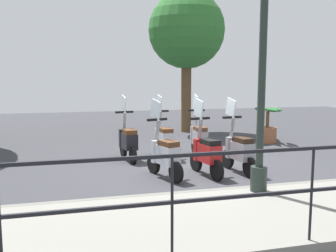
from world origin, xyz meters
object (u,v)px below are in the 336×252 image
(potted_palm, at_px, (267,128))
(scooter_near_2, at_px, (165,154))
(lamp_post_near, at_px, (262,74))
(scooter_far_1, at_px, (164,139))
(scooter_near_1, at_px, (206,152))
(tree_distant, at_px, (187,31))
(scooter_far_0, at_px, (199,137))
(scooter_far_2, at_px, (128,140))
(scooter_near_0, at_px, (239,150))

(potted_palm, height_order, scooter_near_2, scooter_near_2)
(lamp_post_near, bearing_deg, scooter_far_1, 11.97)
(scooter_near_1, xyz_separation_m, scooter_far_1, (1.80, 0.43, 0.00))
(tree_distant, height_order, scooter_far_0, tree_distant)
(lamp_post_near, relative_size, scooter_far_1, 2.73)
(scooter_far_1, height_order, scooter_far_2, same)
(potted_palm, relative_size, scooter_far_1, 0.69)
(lamp_post_near, bearing_deg, tree_distant, -8.52)
(scooter_far_2, bearing_deg, tree_distant, -40.81)
(tree_distant, relative_size, scooter_near_2, 3.21)
(scooter_far_1, relative_size, scooter_far_2, 1.00)
(scooter_near_0, relative_size, scooter_near_2, 1.00)
(tree_distant, relative_size, potted_palm, 4.67)
(scooter_far_0, relative_size, scooter_far_1, 1.00)
(lamp_post_near, height_order, scooter_near_0, lamp_post_near)
(scooter_far_0, bearing_deg, scooter_far_1, 95.10)
(tree_distant, bearing_deg, scooter_far_0, 166.99)
(scooter_near_2, bearing_deg, scooter_far_2, -3.10)
(scooter_near_0, height_order, scooter_near_1, same)
(potted_palm, distance_m, scooter_near_1, 4.49)
(scooter_near_0, xyz_separation_m, scooter_far_1, (1.75, 1.16, 0.00))
(scooter_near_1, xyz_separation_m, scooter_near_2, (0.04, 0.85, 0.00))
(tree_distant, height_order, scooter_near_0, tree_distant)
(scooter_near_1, relative_size, scooter_near_2, 1.00)
(potted_palm, bearing_deg, scooter_near_2, 128.31)
(scooter_far_2, bearing_deg, potted_palm, -79.77)
(scooter_far_1, bearing_deg, scooter_near_2, 161.54)
(potted_palm, distance_m, scooter_far_2, 4.68)
(scooter_near_2, distance_m, scooter_far_0, 2.21)
(scooter_far_0, bearing_deg, scooter_far_2, 95.23)
(scooter_far_0, height_order, scooter_far_1, same)
(lamp_post_near, distance_m, scooter_far_1, 3.81)
(scooter_near_1, distance_m, scooter_near_2, 0.85)
(scooter_near_2, relative_size, scooter_far_0, 1.00)
(scooter_near_2, xyz_separation_m, scooter_far_0, (1.77, -1.32, 0.00))
(lamp_post_near, relative_size, scooter_near_2, 2.73)
(potted_palm, xyz_separation_m, scooter_far_0, (-1.39, 2.68, 0.04))
(scooter_near_1, height_order, scooter_near_2, same)
(lamp_post_near, distance_m, scooter_far_2, 4.06)
(scooter_near_1, bearing_deg, scooter_near_0, -95.97)
(tree_distant, bearing_deg, scooter_near_2, 158.90)
(scooter_near_1, height_order, scooter_far_0, same)
(tree_distant, height_order, potted_palm, tree_distant)
(tree_distant, distance_m, scooter_far_1, 5.48)
(tree_distant, bearing_deg, scooter_near_0, 173.24)
(lamp_post_near, bearing_deg, scooter_near_1, 10.20)
(tree_distant, height_order, scooter_far_1, tree_distant)
(tree_distant, bearing_deg, scooter_far_1, 155.83)
(tree_distant, relative_size, scooter_far_2, 3.21)
(scooter_near_2, bearing_deg, potted_palm, -69.60)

